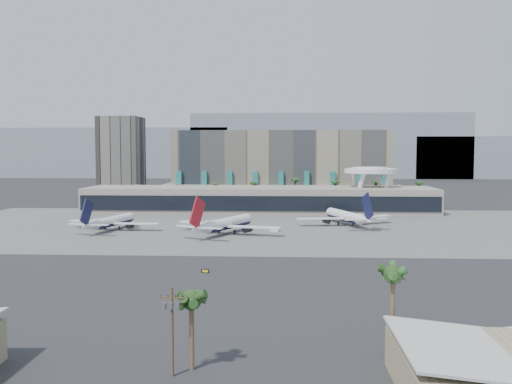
{
  "coord_description": "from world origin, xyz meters",
  "views": [
    {
      "loc": [
        13.01,
        -169.12,
        29.95
      ],
      "look_at": [
        1.94,
        40.0,
        14.75
      ],
      "focal_mm": 40.0,
      "sensor_mm": 36.0,
      "label": 1
    }
  ],
  "objects_px": {
    "airliner_left": "(111,221)",
    "taxiway_sign": "(205,271)",
    "airliner_centre": "(225,224)",
    "airliner_right": "(347,216)",
    "utility_pole": "(172,324)",
    "service_vehicle_b": "(275,229)",
    "service_vehicle_a": "(134,227)"
  },
  "relations": [
    {
      "from": "airliner_left",
      "to": "taxiway_sign",
      "type": "distance_m",
      "value": 86.58
    },
    {
      "from": "airliner_centre",
      "to": "airliner_right",
      "type": "bearing_deg",
      "value": 54.4
    },
    {
      "from": "taxiway_sign",
      "to": "airliner_left",
      "type": "bearing_deg",
      "value": 133.48
    },
    {
      "from": "utility_pole",
      "to": "airliner_centre",
      "type": "distance_m",
      "value": 129.78
    },
    {
      "from": "utility_pole",
      "to": "service_vehicle_b",
      "type": "distance_m",
      "value": 137.06
    },
    {
      "from": "taxiway_sign",
      "to": "service_vehicle_b",
      "type": "bearing_deg",
      "value": 88.96
    },
    {
      "from": "airliner_right",
      "to": "taxiway_sign",
      "type": "relative_size",
      "value": 20.11
    },
    {
      "from": "airliner_centre",
      "to": "airliner_right",
      "type": "relative_size",
      "value": 0.99
    },
    {
      "from": "service_vehicle_a",
      "to": "taxiway_sign",
      "type": "bearing_deg",
      "value": -65.65
    },
    {
      "from": "airliner_left",
      "to": "service_vehicle_b",
      "type": "distance_m",
      "value": 61.93
    },
    {
      "from": "airliner_right",
      "to": "service_vehicle_b",
      "type": "xyz_separation_m",
      "value": [
        -28.4,
        -19.34,
        -2.83
      ]
    },
    {
      "from": "airliner_centre",
      "to": "service_vehicle_b",
      "type": "bearing_deg",
      "value": 46.1
    },
    {
      "from": "service_vehicle_b",
      "to": "taxiway_sign",
      "type": "distance_m",
      "value": 73.91
    },
    {
      "from": "airliner_centre",
      "to": "airliner_right",
      "type": "xyz_separation_m",
      "value": [
        46.06,
        26.26,
        -0.09
      ]
    },
    {
      "from": "service_vehicle_b",
      "to": "airliner_centre",
      "type": "bearing_deg",
      "value": -134.49
    },
    {
      "from": "airliner_left",
      "to": "airliner_centre",
      "type": "xyz_separation_m",
      "value": [
        44.21,
        -7.86,
        0.42
      ]
    },
    {
      "from": "utility_pole",
      "to": "taxiway_sign",
      "type": "distance_m",
      "value": 64.78
    },
    {
      "from": "airliner_centre",
      "to": "service_vehicle_a",
      "type": "distance_m",
      "value": 37.17
    },
    {
      "from": "utility_pole",
      "to": "airliner_right",
      "type": "xyz_separation_m",
      "value": [
        39.31,
        155.82,
        -3.46
      ]
    },
    {
      "from": "service_vehicle_a",
      "to": "utility_pole",
      "type": "bearing_deg",
      "value": -75.52
    },
    {
      "from": "airliner_right",
      "to": "service_vehicle_a",
      "type": "xyz_separation_m",
      "value": [
        -81.97,
        -17.07,
        -2.67
      ]
    },
    {
      "from": "airliner_centre",
      "to": "utility_pole",
      "type": "bearing_deg",
      "value": -62.3
    },
    {
      "from": "utility_pole",
      "to": "service_vehicle_b",
      "type": "bearing_deg",
      "value": 85.43
    },
    {
      "from": "airliner_centre",
      "to": "service_vehicle_a",
      "type": "xyz_separation_m",
      "value": [
        -35.91,
        9.19,
        -2.77
      ]
    },
    {
      "from": "airliner_left",
      "to": "service_vehicle_a",
      "type": "height_order",
      "value": "airliner_left"
    },
    {
      "from": "airliner_centre",
      "to": "service_vehicle_b",
      "type": "relative_size",
      "value": 12.24
    },
    {
      "from": "utility_pole",
      "to": "taxiway_sign",
      "type": "xyz_separation_m",
      "value": [
        -4.77,
        64.25,
        -6.69
      ]
    },
    {
      "from": "airliner_right",
      "to": "taxiway_sign",
      "type": "distance_m",
      "value": 101.68
    },
    {
      "from": "airliner_left",
      "to": "service_vehicle_a",
      "type": "xyz_separation_m",
      "value": [
        8.3,
        1.32,
        -2.34
      ]
    },
    {
      "from": "airliner_left",
      "to": "utility_pole",
      "type": "bearing_deg",
      "value": -56.16
    },
    {
      "from": "airliner_centre",
      "to": "service_vehicle_b",
      "type": "distance_m",
      "value": 19.19
    },
    {
      "from": "utility_pole",
      "to": "service_vehicle_a",
      "type": "distance_m",
      "value": 145.29
    }
  ]
}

